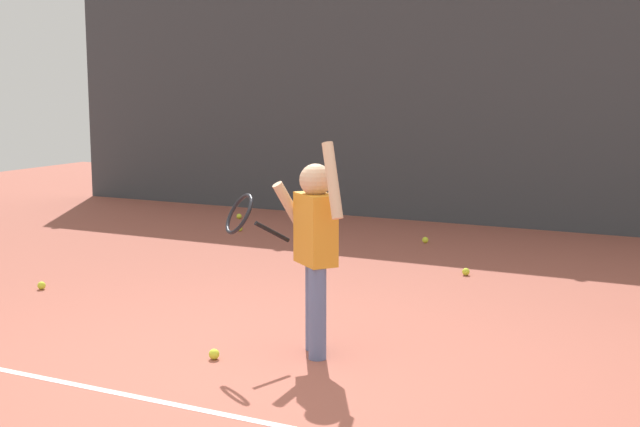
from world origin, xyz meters
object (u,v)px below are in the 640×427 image
Objects in this scene: tennis_ball_6 at (214,354)px; tennis_ball_7 at (425,240)px; tennis_ball_2 at (239,216)px; tennis_ball_0 at (466,272)px; tennis_ball_5 at (42,285)px; tennis_player at (312,241)px; tennis_ball_3 at (240,228)px.

tennis_ball_7 is (-0.11, 4.22, 0.00)m from tennis_ball_6.
tennis_ball_0 is at bearing -27.39° from tennis_ball_2.
tennis_player is at bearing -10.50° from tennis_ball_5.
tennis_ball_0 is at bearing -57.22° from tennis_ball_7.
tennis_ball_6 is at bearing -60.40° from tennis_ball_3.
tennis_ball_3 is 1.00× the size of tennis_ball_6.
tennis_ball_3 is (-2.97, 1.03, 0.00)m from tennis_ball_0.
tennis_ball_7 is at bearing 137.38° from tennis_player.
tennis_ball_3 and tennis_ball_6 have the same top height.
tennis_ball_2 and tennis_ball_3 have the same top height.
tennis_player is 20.46× the size of tennis_ball_6.
tennis_ball_0 is at bearing 123.39° from tennis_player.
tennis_ball_2 is 2.66m from tennis_ball_7.
tennis_ball_6 is (2.25, -3.96, 0.00)m from tennis_ball_3.
tennis_ball_3 is 1.00× the size of tennis_ball_5.
tennis_player is 20.46× the size of tennis_ball_0.
tennis_ball_3 is at bearing -173.11° from tennis_ball_7.
tennis_ball_5 and tennis_ball_6 have the same top height.
tennis_ball_0 is 3.02m from tennis_ball_6.
tennis_ball_5 is at bearing -83.24° from tennis_ball_2.
tennis_ball_6 is at bearing -60.00° from tennis_ball_2.
tennis_player is at bearing -81.11° from tennis_ball_7.
tennis_ball_6 is at bearing -103.91° from tennis_ball_0.
tennis_ball_2 and tennis_ball_5 have the same top height.
tennis_ball_3 is at bearing 160.87° from tennis_ball_0.
tennis_ball_0 is 1.00× the size of tennis_ball_7.
tennis_ball_5 is (-2.99, -2.05, 0.00)m from tennis_ball_0.
tennis_ball_2 and tennis_ball_7 have the same top height.
tennis_player is 20.46× the size of tennis_ball_5.
tennis_ball_5 is at bearing -145.58° from tennis_ball_0.
tennis_ball_0 is 1.00× the size of tennis_ball_3.
tennis_ball_2 is 1.00× the size of tennis_ball_6.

